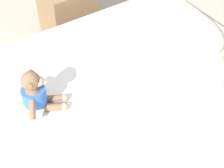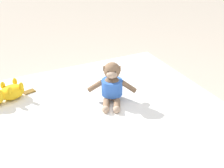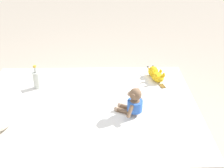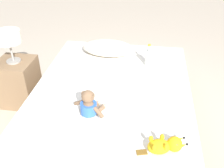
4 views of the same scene
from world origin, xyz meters
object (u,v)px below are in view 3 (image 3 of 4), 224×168
Objects in this scene: plush_yellow_creature at (156,74)px; glass_bottle at (37,80)px; bed at (88,127)px; plush_monkey at (134,103)px; pillow at (2,109)px.

glass_bottle is at bearing 97.54° from plush_yellow_creature.
plush_monkey reaches higher than bed.
glass_bottle reaches higher than pillow.
glass_bottle reaches higher than bed.
plush_yellow_creature is at bearing -65.62° from pillow.
bed is at bearing -77.74° from pillow.
bed is 0.73m from pillow.
pillow is at bearing 114.38° from plush_yellow_creature.
plush_yellow_creature is at bearing -82.46° from glass_bottle.
pillow is 0.47m from glass_bottle.
bed is 7.12× the size of plush_monkey.
plush_monkey reaches higher than plush_yellow_creature.
glass_bottle is at bearing 57.85° from bed.
plush_monkey is (0.03, -1.02, 0.02)m from pillow.
plush_yellow_creature is at bearing -25.48° from plush_monkey.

